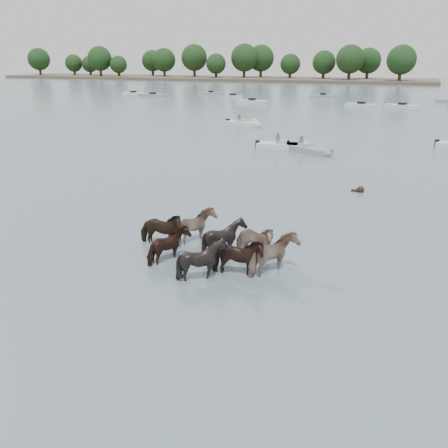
% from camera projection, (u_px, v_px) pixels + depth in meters
% --- Properties ---
extents(ground, '(400.00, 400.00, 0.00)m').
position_uv_depth(ground, '(236.00, 264.00, 17.45)').
color(ground, '#4C5F6D').
rests_on(ground, ground).
extents(shoreline, '(160.00, 30.00, 1.00)m').
position_uv_depth(shoreline, '(203.00, 78.00, 173.31)').
color(shoreline, '#4C4233').
rests_on(shoreline, ground).
extents(pony_herd, '(6.81, 4.55, 1.64)m').
position_uv_depth(pony_herd, '(215.00, 245.00, 17.61)').
color(pony_herd, black).
rests_on(pony_herd, ground).
extents(swimming_pony, '(0.72, 0.44, 0.44)m').
position_uv_depth(swimming_pony, '(359.00, 190.00, 26.87)').
color(swimming_pony, black).
rests_on(swimming_pony, ground).
extents(motorboat_a, '(4.91, 2.35, 1.92)m').
position_uv_depth(motorboat_a, '(291.00, 146.00, 39.57)').
color(motorboat_a, silver).
rests_on(motorboat_a, ground).
extents(motorboat_b, '(5.03, 3.87, 1.92)m').
position_uv_depth(motorboat_b, '(312.00, 150.00, 37.90)').
color(motorboat_b, gray).
rests_on(motorboat_b, ground).
extents(motorboat_f, '(4.72, 2.53, 1.92)m').
position_uv_depth(motorboat_f, '(248.00, 124.00, 53.04)').
color(motorboat_f, silver).
rests_on(motorboat_f, ground).
extents(distant_flotilla, '(105.06, 27.15, 0.93)m').
position_uv_depth(distant_flotilla, '(382.00, 100.00, 83.52)').
color(distant_flotilla, silver).
rests_on(distant_flotilla, ground).
extents(treeline, '(148.86, 21.94, 12.38)m').
position_uv_depth(treeline, '(209.00, 60.00, 169.11)').
color(treeline, '#382619').
rests_on(treeline, ground).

